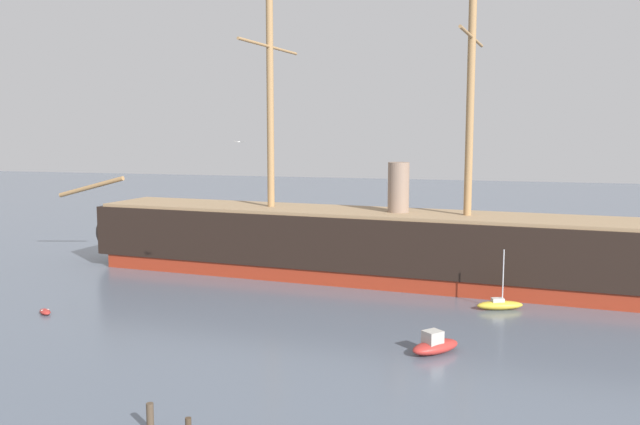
{
  "coord_description": "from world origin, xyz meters",
  "views": [
    {
      "loc": [
        19.55,
        -24.1,
        16.58
      ],
      "look_at": [
        3.2,
        34.2,
        9.06
      ],
      "focal_mm": 37.7,
      "sensor_mm": 36.0,
      "label": 1
    }
  ],
  "objects_px": {
    "sailboat_far_left": "(128,248)",
    "mooring_piling_midwater": "(150,417)",
    "tall_ship": "(364,244)",
    "motorboat_mid_right": "(435,345)",
    "sailboat_alongside_stern": "(500,305)",
    "seagull_in_flight": "(239,142)",
    "sailboat_far_right": "(626,281)",
    "dinghy_mid_left": "(45,312)"
  },
  "relations": [
    {
      "from": "sailboat_alongside_stern",
      "to": "sailboat_far_right",
      "type": "bearing_deg",
      "value": 45.75
    },
    {
      "from": "sailboat_far_left",
      "to": "sailboat_far_right",
      "type": "relative_size",
      "value": 0.83
    },
    {
      "from": "sailboat_far_right",
      "to": "seagull_in_flight",
      "type": "bearing_deg",
      "value": -149.57
    },
    {
      "from": "motorboat_mid_right",
      "to": "sailboat_far_left",
      "type": "distance_m",
      "value": 54.33
    },
    {
      "from": "motorboat_mid_right",
      "to": "sailboat_alongside_stern",
      "type": "xyz_separation_m",
      "value": [
        4.48,
        13.94,
        -0.15
      ]
    },
    {
      "from": "sailboat_far_left",
      "to": "seagull_in_flight",
      "type": "bearing_deg",
      "value": -42.68
    },
    {
      "from": "dinghy_mid_left",
      "to": "motorboat_mid_right",
      "type": "relative_size",
      "value": 0.46
    },
    {
      "from": "sailboat_far_left",
      "to": "mooring_piling_midwater",
      "type": "height_order",
      "value": "sailboat_far_left"
    },
    {
      "from": "tall_ship",
      "to": "motorboat_mid_right",
      "type": "relative_size",
      "value": 17.94
    },
    {
      "from": "tall_ship",
      "to": "sailboat_far_right",
      "type": "height_order",
      "value": "tall_ship"
    },
    {
      "from": "tall_ship",
      "to": "motorboat_mid_right",
      "type": "height_order",
      "value": "tall_ship"
    },
    {
      "from": "sailboat_far_left",
      "to": "mooring_piling_midwater",
      "type": "relative_size",
      "value": 3.51
    },
    {
      "from": "tall_ship",
      "to": "motorboat_mid_right",
      "type": "distance_m",
      "value": 25.56
    },
    {
      "from": "mooring_piling_midwater",
      "to": "seagull_in_flight",
      "type": "relative_size",
      "value": 1.26
    },
    {
      "from": "tall_ship",
      "to": "sailboat_alongside_stern",
      "type": "height_order",
      "value": "tall_ship"
    },
    {
      "from": "tall_ship",
      "to": "seagull_in_flight",
      "type": "xyz_separation_m",
      "value": [
        -7.72,
        -16.81,
        11.51
      ]
    },
    {
      "from": "dinghy_mid_left",
      "to": "sailboat_alongside_stern",
      "type": "xyz_separation_m",
      "value": [
        39.53,
        12.68,
        0.25
      ]
    },
    {
      "from": "sailboat_far_left",
      "to": "mooring_piling_midwater",
      "type": "distance_m",
      "value": 57.19
    },
    {
      "from": "sailboat_alongside_stern",
      "to": "dinghy_mid_left",
      "type": "bearing_deg",
      "value": -162.22
    },
    {
      "from": "sailboat_alongside_stern",
      "to": "sailboat_far_right",
      "type": "height_order",
      "value": "sailboat_far_right"
    },
    {
      "from": "tall_ship",
      "to": "seagull_in_flight",
      "type": "relative_size",
      "value": 62.12
    },
    {
      "from": "sailboat_far_left",
      "to": "seagull_in_flight",
      "type": "relative_size",
      "value": 4.41
    },
    {
      "from": "sailboat_alongside_stern",
      "to": "seagull_in_flight",
      "type": "height_order",
      "value": "seagull_in_flight"
    },
    {
      "from": "tall_ship",
      "to": "mooring_piling_midwater",
      "type": "height_order",
      "value": "tall_ship"
    },
    {
      "from": "seagull_in_flight",
      "to": "sailboat_far_left",
      "type": "bearing_deg",
      "value": 137.32
    },
    {
      "from": "sailboat_alongside_stern",
      "to": "seagull_in_flight",
      "type": "relative_size",
      "value": 4.53
    },
    {
      "from": "mooring_piling_midwater",
      "to": "sailboat_far_right",
      "type": "bearing_deg",
      "value": 54.95
    },
    {
      "from": "sailboat_alongside_stern",
      "to": "sailboat_far_left",
      "type": "xyz_separation_m",
      "value": [
        -49.18,
        16.93,
        -0.01
      ]
    },
    {
      "from": "motorboat_mid_right",
      "to": "sailboat_far_left",
      "type": "xyz_separation_m",
      "value": [
        -44.7,
        30.88,
        -0.16
      ]
    },
    {
      "from": "motorboat_mid_right",
      "to": "sailboat_alongside_stern",
      "type": "relative_size",
      "value": 0.76
    },
    {
      "from": "seagull_in_flight",
      "to": "sailboat_alongside_stern",
      "type": "bearing_deg",
      "value": 18.69
    },
    {
      "from": "sailboat_far_right",
      "to": "mooring_piling_midwater",
      "type": "xyz_separation_m",
      "value": [
        -31.1,
        -44.34,
        0.23
      ]
    },
    {
      "from": "tall_ship",
      "to": "sailboat_far_left",
      "type": "distance_m",
      "value": 35.39
    },
    {
      "from": "sailboat_alongside_stern",
      "to": "sailboat_far_right",
      "type": "relative_size",
      "value": 0.86
    },
    {
      "from": "tall_ship",
      "to": "sailboat_alongside_stern",
      "type": "bearing_deg",
      "value": -31.78
    },
    {
      "from": "sailboat_alongside_stern",
      "to": "seagull_in_flight",
      "type": "distance_m",
      "value": 28.14
    },
    {
      "from": "sailboat_far_left",
      "to": "mooring_piling_midwater",
      "type": "bearing_deg",
      "value": -57.32
    },
    {
      "from": "sailboat_alongside_stern",
      "to": "sailboat_far_left",
      "type": "height_order",
      "value": "sailboat_alongside_stern"
    },
    {
      "from": "motorboat_mid_right",
      "to": "mooring_piling_midwater",
      "type": "bearing_deg",
      "value": -128.69
    },
    {
      "from": "sailboat_alongside_stern",
      "to": "mooring_piling_midwater",
      "type": "distance_m",
      "value": 36.18
    },
    {
      "from": "dinghy_mid_left",
      "to": "seagull_in_flight",
      "type": "distance_m",
      "value": 23.39
    },
    {
      "from": "motorboat_mid_right",
      "to": "sailboat_alongside_stern",
      "type": "height_order",
      "value": "sailboat_alongside_stern"
    }
  ]
}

